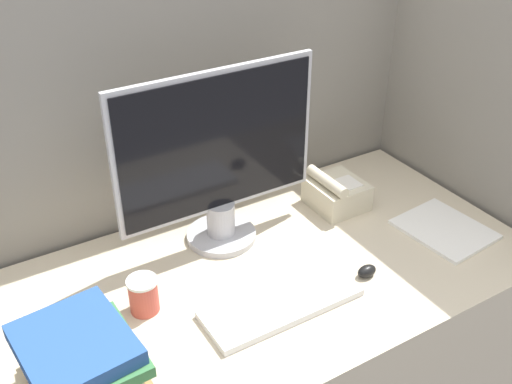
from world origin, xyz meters
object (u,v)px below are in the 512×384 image
(desk_telephone, at_px, (336,193))
(coffee_cup, at_px, (143,295))
(keyboard, at_px, (281,303))
(monitor, at_px, (218,162))
(book_stack, at_px, (82,366))
(mouse, at_px, (367,271))

(desk_telephone, bearing_deg, coffee_cup, -169.08)
(keyboard, relative_size, coffee_cup, 4.26)
(coffee_cup, bearing_deg, keyboard, -28.93)
(monitor, xyz_separation_m, keyboard, (-0.01, -0.35, -0.25))
(keyboard, height_order, book_stack, book_stack)
(coffee_cup, xyz_separation_m, desk_telephone, (0.73, 0.14, -0.00))
(coffee_cup, bearing_deg, mouse, -18.32)
(keyboard, xyz_separation_m, book_stack, (-0.52, -0.01, 0.07))
(coffee_cup, height_order, desk_telephone, desk_telephone)
(mouse, relative_size, book_stack, 0.20)
(monitor, xyz_separation_m, desk_telephone, (0.41, -0.04, -0.21))
(coffee_cup, bearing_deg, monitor, 29.16)
(keyboard, bearing_deg, mouse, -4.40)
(desk_telephone, bearing_deg, keyboard, -143.15)
(mouse, bearing_deg, monitor, 125.16)
(monitor, height_order, keyboard, monitor)
(monitor, relative_size, book_stack, 2.06)
(monitor, xyz_separation_m, coffee_cup, (-0.32, -0.18, -0.21))
(keyboard, height_order, coffee_cup, coffee_cup)
(book_stack, bearing_deg, mouse, -0.93)
(book_stack, bearing_deg, coffee_cup, 40.39)
(book_stack, bearing_deg, desk_telephone, 18.83)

